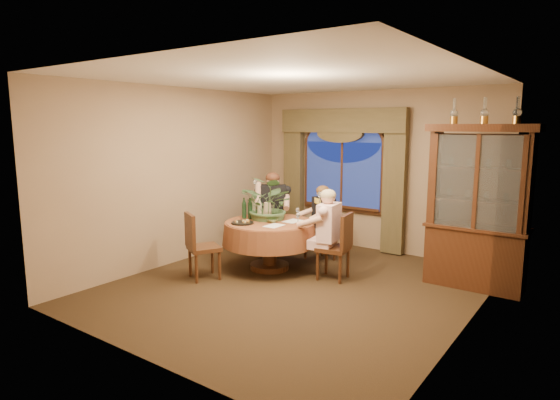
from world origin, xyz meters
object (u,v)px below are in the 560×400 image
Objects in this scene: chair_back at (268,225)px; chair_front_left at (204,246)px; china_cabinet at (478,207)px; oil_lamp_right at (517,110)px; dining_table at (269,245)px; person_scarf at (323,224)px; oil_lamp_center at (485,111)px; centerpiece_plant at (270,183)px; wine_bottle_0 at (260,209)px; wine_bottle_3 at (250,208)px; olive_bowl at (272,221)px; wine_bottle_2 at (260,207)px; wine_bottle_1 at (244,208)px; chair_right at (333,246)px; person_back at (273,213)px; oil_lamp_left at (454,111)px; stoneware_vase at (267,211)px; chair_back_right at (320,231)px; person_pink at (329,234)px; wine_bottle_4 at (253,207)px.

chair_back is 1.00× the size of chair_front_left.
oil_lamp_right is (0.39, 0.00, 1.28)m from china_cabinet.
dining_table is 0.98m from person_scarf.
china_cabinet is 1.28m from oil_lamp_center.
wine_bottle_0 is at bearing -138.37° from centerpiece_plant.
wine_bottle_3 is at bearing 74.16° from person_scarf.
wine_bottle_2 is (-0.42, 0.23, 0.14)m from olive_bowl.
china_cabinet is at bearing 17.89° from wine_bottle_1.
person_scarf is 1.31m from wine_bottle_1.
person_scarf is at bearing -175.78° from oil_lamp_center.
wine_bottle_3 is (-0.46, 0.03, 0.14)m from olive_bowl.
chair_right is 2.91× the size of wine_bottle_2.
person_back is 0.84m from wine_bottle_0.
person_back is (-0.51, 0.78, 0.33)m from dining_table.
wine_bottle_0 is at bearing -164.06° from oil_lamp_right.
oil_lamp_center reaches higher than olive_bowl.
oil_lamp_left is 3.95m from chair_front_left.
person_back is (-2.90, -0.21, -1.68)m from oil_lamp_left.
wine_bottle_1 is (-0.25, -0.08, 0.00)m from wine_bottle_0.
person_back is 4.28× the size of wine_bottle_3.
oil_lamp_right is 4.04m from wine_bottle_1.
stoneware_vase is at bearing 23.17° from wine_bottle_1.
dining_table is 1.51× the size of chair_back_right.
wine_bottle_2 is at bearing -167.03° from oil_lamp_right.
chair_right is at bearing 5.85° from wine_bottle_0.
wine_bottle_3 is at bearing 87.86° from person_pink.
person_pink is 3.97× the size of wine_bottle_2.
oil_lamp_center is at bearing 58.74° from chair_front_left.
wine_bottle_3 is (-1.34, -0.15, 0.26)m from person_pink.
chair_back is at bearing 59.10° from person_pink.
wine_bottle_3 is at bearing -101.40° from wine_bottle_2.
person_back is at bearing -176.72° from oil_lamp_right.
chair_back is 0.97m from wine_bottle_1.
dining_table is 0.97m from chair_back_right.
wine_bottle_1 and wine_bottle_3 have the same top height.
chair_back is 3.61× the size of stoneware_vase.
stoneware_vase is 0.81× the size of wine_bottle_2.
wine_bottle_2 is (-3.49, -0.80, -1.48)m from oil_lamp_right.
wine_bottle_2 is 1.00× the size of wine_bottle_3.
wine_bottle_1 reaches higher than stoneware_vase.
wine_bottle_4 reaches higher than olive_bowl.
oil_lamp_right is at bearing 15.94° from wine_bottle_0.
china_cabinet is 8.35× the size of stoneware_vase.
chair_back_right is at bearing -2.70° from person_scarf.
wine_bottle_0 is (-0.13, -0.11, -0.41)m from centerpiece_plant.
wine_bottle_1 is (0.17, -0.85, 0.44)m from chair_back.
wine_bottle_0 is at bearing 78.43° from person_back.
wine_bottle_0 reaches higher than chair_back_right.
wine_bottle_2 is at bearing 80.02° from chair_right.
oil_lamp_center is 3.07m from chair_back_right.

